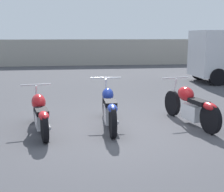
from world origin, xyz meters
TOP-DOWN VIEW (x-y plane):
  - ground_plane at (0.00, 0.00)m, footprint 60.00×60.00m
  - fence_back at (0.00, 14.58)m, footprint 40.00×0.04m
  - motorcycle_slot_1 at (-1.59, 0.15)m, footprint 0.73×2.00m
  - motorcycle_slot_2 at (-0.10, 0.30)m, footprint 0.74×2.25m
  - motorcycle_slot_3 at (1.78, 0.27)m, footprint 0.76×2.20m

SIDE VIEW (x-z plane):
  - ground_plane at x=0.00m, z-range 0.00..0.00m
  - motorcycle_slot_1 at x=-1.59m, z-range -0.06..0.88m
  - motorcycle_slot_2 at x=-0.10m, z-range -0.09..0.94m
  - motorcycle_slot_3 at x=1.78m, z-range -0.06..0.94m
  - fence_back at x=0.00m, z-range 0.00..1.73m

